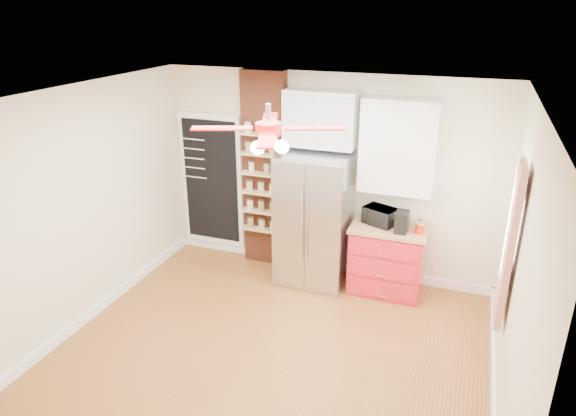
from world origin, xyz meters
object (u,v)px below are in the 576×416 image
(red_cabinet, at_px, (387,259))
(canister_left, at_px, (420,229))
(pantry_jar_oats, at_px, (252,167))
(fridge, at_px, (314,219))
(toaster_oven, at_px, (380,216))
(ceiling_fan, at_px, (268,129))
(coffee_maker, at_px, (402,222))

(red_cabinet, bearing_deg, canister_left, -12.17)
(canister_left, distance_m, pantry_jar_oats, 2.34)
(fridge, bearing_deg, pantry_jar_oats, 169.45)
(canister_left, relative_size, pantry_jar_oats, 1.00)
(pantry_jar_oats, bearing_deg, toaster_oven, -2.89)
(ceiling_fan, xyz_separation_m, canister_left, (1.29, 1.60, -1.46))
(ceiling_fan, xyz_separation_m, pantry_jar_oats, (-0.99, 1.81, -0.99))
(toaster_oven, xyz_separation_m, pantry_jar_oats, (-1.78, 0.09, 0.43))
(red_cabinet, bearing_deg, ceiling_fan, -118.71)
(ceiling_fan, bearing_deg, fridge, 91.76)
(canister_left, bearing_deg, pantry_jar_oats, 174.85)
(fridge, distance_m, toaster_oven, 0.85)
(toaster_oven, xyz_separation_m, coffee_maker, (0.29, -0.15, 0.02))
(fridge, xyz_separation_m, canister_left, (1.34, -0.03, 0.09))
(canister_left, height_order, pantry_jar_oats, pantry_jar_oats)
(ceiling_fan, distance_m, coffee_maker, 2.36)
(pantry_jar_oats, bearing_deg, coffee_maker, -6.50)
(red_cabinet, relative_size, toaster_oven, 2.37)
(red_cabinet, xyz_separation_m, pantry_jar_oats, (-1.91, 0.13, 0.98))
(fridge, distance_m, coffee_maker, 1.14)
(coffee_maker, bearing_deg, ceiling_fan, -122.86)
(fridge, height_order, pantry_jar_oats, fridge)
(canister_left, bearing_deg, toaster_oven, 167.09)
(fridge, relative_size, coffee_maker, 6.70)
(red_cabinet, distance_m, ceiling_fan, 2.75)
(ceiling_fan, relative_size, coffee_maker, 5.36)
(canister_left, bearing_deg, ceiling_fan, -128.87)
(red_cabinet, bearing_deg, pantry_jar_oats, 176.23)
(red_cabinet, height_order, toaster_oven, toaster_oven)
(fridge, height_order, ceiling_fan, ceiling_fan)
(red_cabinet, xyz_separation_m, coffee_maker, (0.16, -0.11, 0.58))
(red_cabinet, distance_m, coffee_maker, 0.61)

